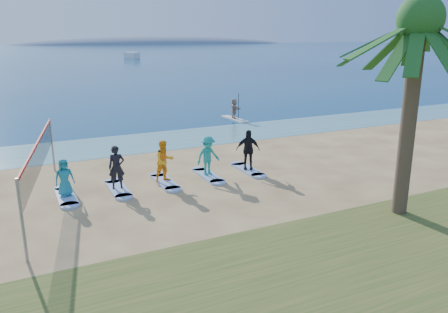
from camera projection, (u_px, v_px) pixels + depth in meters
name	position (u px, v px, depth m)	size (l,w,h in m)	color
ground	(217.00, 199.00, 17.15)	(600.00, 600.00, 0.00)	tan
shallow_water	(143.00, 142.00, 26.25)	(600.00, 600.00, 0.00)	teal
ocean	(28.00, 53.00, 155.75)	(600.00, 600.00, 0.00)	navy
island_ridge	(161.00, 44.00, 317.04)	(220.00, 56.00, 18.00)	slate
volleyball_net	(39.00, 156.00, 16.13)	(1.67, 8.95, 2.50)	gray
palm_tree	(420.00, 21.00, 13.91)	(5.60, 5.60, 7.96)	brown
paddleboard	(234.00, 119.00, 33.22)	(0.70, 3.00, 0.12)	silver
paddleboarder	(234.00, 109.00, 33.00)	(1.38, 0.44, 1.48)	tan
boat_offshore_b	(132.00, 59.00, 118.81)	(1.91, 5.29, 1.75)	silver
surfboard_0	(66.00, 197.00, 17.33)	(0.70, 2.20, 0.09)	#8FABDE
student_0	(64.00, 178.00, 17.12)	(0.74, 0.48, 1.51)	teal
surfboard_1	(118.00, 189.00, 18.20)	(0.70, 2.20, 0.09)	#8FABDE
student_1	(117.00, 167.00, 17.94)	(0.66, 0.43, 1.80)	black
surfboard_2	(165.00, 182.00, 19.06)	(0.70, 2.20, 0.09)	#8FABDE
student_2	(164.00, 161.00, 18.81)	(0.88, 0.69, 1.82)	#FFA11A
surfboard_3	(208.00, 176.00, 19.93)	(0.70, 2.20, 0.09)	#8FABDE
student_3	(208.00, 156.00, 19.68)	(1.16, 0.67, 1.80)	teal
surfboard_4	(248.00, 170.00, 20.80)	(0.70, 2.20, 0.09)	#8FABDE
student_4	(248.00, 150.00, 20.53)	(1.11, 0.46, 1.89)	black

